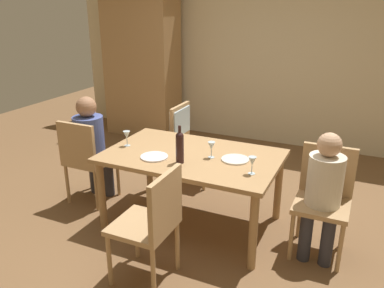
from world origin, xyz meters
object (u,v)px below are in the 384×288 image
object	(u,v)px
armoire_cabinet	(142,65)
dinner_plate_guest_left	(154,157)
chair_left_end	(85,156)
wine_glass_near_right	(252,162)
person_woman_host	(324,188)
person_man_bearded	(91,141)
wine_bottle_tall_green	(180,146)
chair_right_end	(324,193)
dining_table	(192,162)
dinner_plate_host	(235,159)
chair_near	(153,220)
wine_glass_centre	(212,146)
chair_far_left	(186,133)
wine_glass_near_left	(127,135)

from	to	relation	value
armoire_cabinet	dinner_plate_guest_left	world-z (taller)	armoire_cabinet
chair_left_end	wine_glass_near_right	world-z (taller)	chair_left_end
person_woman_host	dinner_plate_guest_left	bearing A→B (deg)	7.43
person_man_bearded	wine_bottle_tall_green	bearing A→B (deg)	-12.11
chair_left_end	chair_right_end	bearing A→B (deg)	4.23
chair_right_end	chair_left_end	xyz separation A→B (m)	(-2.36, -0.17, 0.00)
wine_glass_near_right	dining_table	bearing A→B (deg)	162.97
dining_table	dinner_plate_guest_left	size ratio (longest dim) A/B	6.39
dinner_plate_host	wine_bottle_tall_green	bearing A→B (deg)	-148.71
chair_near	person_woman_host	bearing A→B (deg)	-51.92
person_man_bearded	wine_glass_near_right	distance (m)	1.82
chair_right_end	person_man_bearded	xyz separation A→B (m)	(-2.36, -0.06, 0.13)
chair_left_end	chair_near	size ratio (longest dim) A/B	1.00
wine_bottle_tall_green	dinner_plate_host	size ratio (longest dim) A/B	1.36
dining_table	person_man_bearded	bearing A→B (deg)	178.74
chair_left_end	wine_glass_centre	world-z (taller)	chair_left_end
chair_near	person_woman_host	distance (m)	1.39
armoire_cabinet	chair_left_end	world-z (taller)	armoire_cabinet
chair_right_end	wine_glass_near_right	world-z (taller)	chair_right_end
dinner_plate_host	dinner_plate_guest_left	distance (m)	0.73
dining_table	chair_near	size ratio (longest dim) A/B	1.74
wine_glass_near_right	dinner_plate_guest_left	xyz separation A→B (m)	(-0.90, -0.02, -0.10)
chair_far_left	person_woman_host	xyz separation A→B (m)	(1.66, -0.91, 0.04)
chair_left_end	dinner_plate_guest_left	distance (m)	0.93
wine_glass_near_right	wine_glass_centre	bearing A→B (deg)	155.70
chair_far_left	wine_bottle_tall_green	bearing A→B (deg)	23.08
chair_near	wine_glass_near_left	size ratio (longest dim) A/B	6.17
wine_glass_near_left	wine_glass_centre	xyz separation A→B (m)	(0.86, 0.06, 0.00)
chair_near	wine_bottle_tall_green	xyz separation A→B (m)	(-0.10, 0.66, 0.34)
chair_right_end	wine_glass_near_left	world-z (taller)	chair_right_end
person_man_bearded	armoire_cabinet	bearing A→B (deg)	107.93
dining_table	chair_right_end	world-z (taller)	chair_right_end
chair_near	wine_glass_near_left	distance (m)	1.15
dining_table	wine_glass_near_left	bearing A→B (deg)	-174.86
chair_left_end	chair_near	world-z (taller)	same
person_woman_host	wine_glass_near_right	bearing A→B (deg)	16.58
chair_right_end	person_man_bearded	distance (m)	2.36
dining_table	chair_far_left	distance (m)	1.01
chair_left_end	armoire_cabinet	bearing A→B (deg)	107.11
wine_glass_near_left	chair_near	bearing A→B (deg)	-47.43
dining_table	person_woman_host	xyz separation A→B (m)	(1.18, -0.03, -0.00)
dining_table	wine_glass_near_left	distance (m)	0.70
chair_right_end	chair_near	xyz separation A→B (m)	(-1.09, -0.97, 0.00)
chair_far_left	wine_glass_near_left	size ratio (longest dim) A/B	6.17
wine_bottle_tall_green	wine_glass_centre	world-z (taller)	wine_bottle_tall_green
dinner_plate_guest_left	person_man_bearded	bearing A→B (deg)	165.05
wine_glass_near_right	dinner_plate_guest_left	distance (m)	0.91
person_man_bearded	wine_glass_centre	size ratio (longest dim) A/B	7.69
dining_table	person_woman_host	world-z (taller)	person_woman_host
dining_table	person_woman_host	bearing A→B (deg)	-1.24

